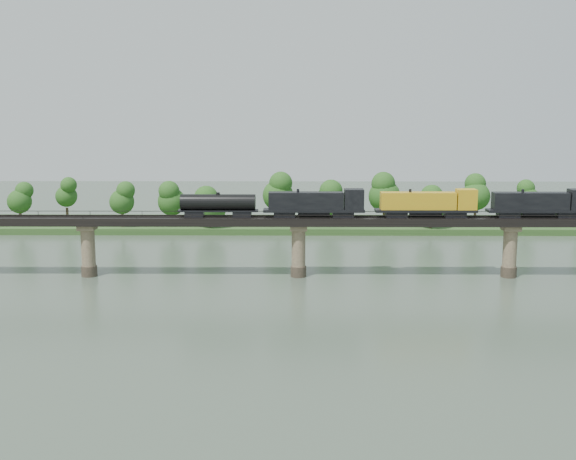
{
  "coord_description": "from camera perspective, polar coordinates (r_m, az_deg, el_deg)",
  "views": [
    {
      "loc": [
        -0.84,
        -103.94,
        32.6
      ],
      "look_at": [
        -1.99,
        30.0,
        9.0
      ],
      "focal_mm": 45.0,
      "sensor_mm": 36.0,
      "label": 1
    }
  ],
  "objects": [
    {
      "name": "bridge",
      "position": [
        136.67,
        0.84,
        -1.46
      ],
      "size": [
        236.0,
        30.0,
        11.5
      ],
      "color": "#473A2D",
      "rests_on": "ground"
    },
    {
      "name": "ground",
      "position": [
        108.94,
        0.92,
        -7.42
      ],
      "size": [
        400.0,
        400.0,
        0.0
      ],
      "primitive_type": "plane",
      "color": "#364536",
      "rests_on": "ground"
    },
    {
      "name": "far_bank",
      "position": [
        191.6,
        0.74,
        0.44
      ],
      "size": [
        300.0,
        24.0,
        1.6
      ],
      "primitive_type": "cube",
      "color": "#27481D",
      "rests_on": "ground"
    },
    {
      "name": "bridge_superstructure",
      "position": [
        135.55,
        0.84,
        1.16
      ],
      "size": [
        220.0,
        4.9,
        0.75
      ],
      "color": "black",
      "rests_on": "bridge"
    },
    {
      "name": "far_treeline",
      "position": [
        186.14,
        -1.78,
        2.65
      ],
      "size": [
        289.06,
        17.54,
        13.6
      ],
      "color": "#382619",
      "rests_on": "far_bank"
    },
    {
      "name": "freight_train",
      "position": [
        136.4,
        8.02,
        2.07
      ],
      "size": [
        76.92,
        3.0,
        5.29
      ],
      "color": "black",
      "rests_on": "bridge"
    }
  ]
}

